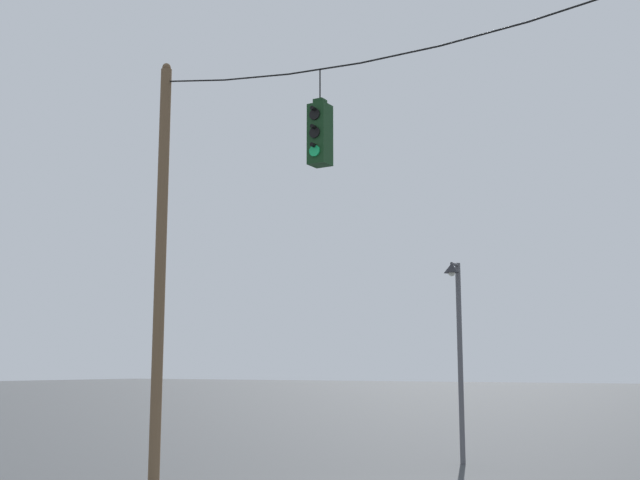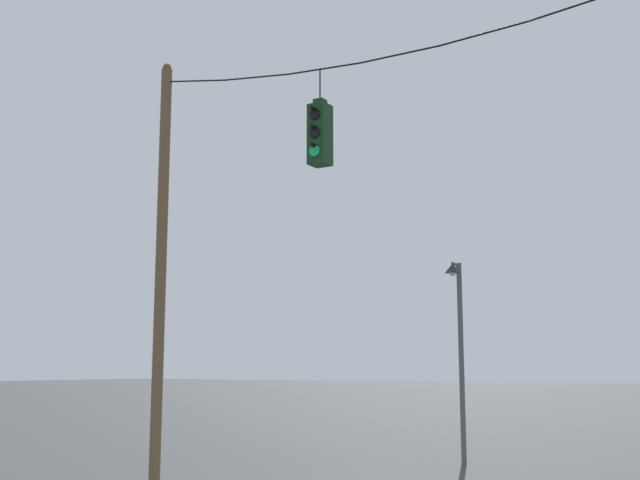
# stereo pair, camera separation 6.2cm
# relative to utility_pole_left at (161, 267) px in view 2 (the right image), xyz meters

# --- Properties ---
(utility_pole_left) EXTENTS (0.21, 0.21, 8.21)m
(utility_pole_left) POSITION_rel_utility_pole_left_xyz_m (0.00, 0.00, 0.00)
(utility_pole_left) COLOR brown
(utility_pole_left) RESTS_ON ground_plane
(span_wire) EXTENTS (10.22, 0.03, 0.52)m
(span_wire) POSITION_rel_utility_pole_left_xyz_m (5.11, -0.00, 3.41)
(span_wire) COLOR black
(traffic_light_over_intersection) EXTENTS (0.34, 0.46, 1.74)m
(traffic_light_over_intersection) POSITION_rel_utility_pole_left_xyz_m (3.58, -0.01, 2.10)
(traffic_light_over_intersection) COLOR #143819
(street_lamp) EXTENTS (0.36, 0.64, 4.59)m
(street_lamp) POSITION_rel_utility_pole_left_xyz_m (3.73, 6.00, -1.06)
(street_lamp) COLOR #515156
(street_lamp) RESTS_ON ground_plane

